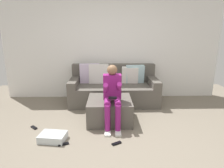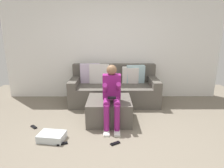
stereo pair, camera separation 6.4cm
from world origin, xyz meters
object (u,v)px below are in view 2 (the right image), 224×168
at_px(storage_bin, 52,137).
at_px(remote_near_ottoman, 115,143).
at_px(remote_under_side_table, 34,127).
at_px(remote_by_storage_bin, 62,144).
at_px(person_seated, 112,93).
at_px(ottoman, 109,110).
at_px(couch_sectional, 114,88).

distance_m(storage_bin, remote_near_ottoman, 0.99).
bearing_deg(remote_under_side_table, remote_by_storage_bin, 1.95).
bearing_deg(person_seated, ottoman, 102.53).
bearing_deg(remote_near_ottoman, remote_under_side_table, 129.05).
bearing_deg(remote_under_side_table, storage_bin, -0.44).
height_order(remote_near_ottoman, remote_under_side_table, same).
height_order(storage_bin, remote_near_ottoman, storage_bin).
height_order(remote_by_storage_bin, remote_under_side_table, same).
relative_size(couch_sectional, person_seated, 1.86).
xyz_separation_m(couch_sectional, remote_by_storage_bin, (-0.81, -1.86, -0.33)).
bearing_deg(remote_under_side_table, couch_sectional, 84.81).
distance_m(remote_by_storage_bin, remote_under_side_table, 0.83).
height_order(ottoman, storage_bin, ottoman).
bearing_deg(ottoman, storage_bin, -141.57).
bearing_deg(remote_by_storage_bin, ottoman, 28.83).
xyz_separation_m(ottoman, remote_under_side_table, (-1.33, -0.30, -0.20)).
bearing_deg(remote_by_storage_bin, remote_near_ottoman, -20.69).
relative_size(storage_bin, remote_under_side_table, 2.70).
height_order(ottoman, remote_near_ottoman, ottoman).
distance_m(couch_sectional, storage_bin, 2.02).
xyz_separation_m(remote_by_storage_bin, remote_under_side_table, (-0.63, 0.54, 0.00)).
xyz_separation_m(person_seated, remote_by_storage_bin, (-0.75, -0.63, -0.60)).
xyz_separation_m(ottoman, remote_by_storage_bin, (-0.70, -0.83, -0.20)).
xyz_separation_m(remote_near_ottoman, remote_by_storage_bin, (-0.80, -0.00, 0.00)).
bearing_deg(ottoman, couch_sectional, 83.96).
xyz_separation_m(storage_bin, remote_by_storage_bin, (0.19, -0.13, -0.05)).
height_order(couch_sectional, ottoman, couch_sectional).
relative_size(ottoman, storage_bin, 2.04).
relative_size(couch_sectional, remote_near_ottoman, 13.18).
xyz_separation_m(person_seated, remote_near_ottoman, (0.05, -0.62, -0.60)).
bearing_deg(remote_under_side_table, remote_near_ottoman, 21.88).
bearing_deg(remote_by_storage_bin, couch_sectional, 45.41).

